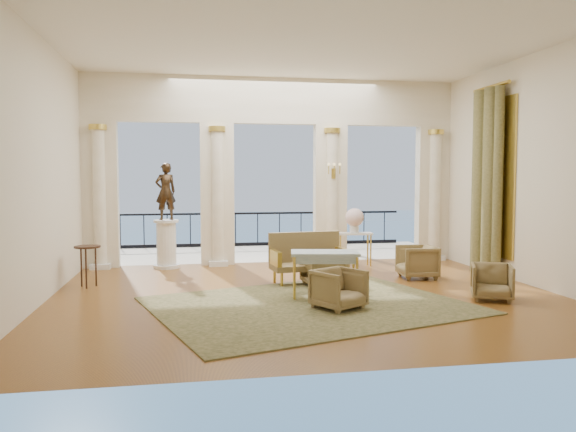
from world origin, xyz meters
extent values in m
plane|color=#4C2513|center=(0.00, 0.00, 0.00)|extent=(9.00, 9.00, 0.00)
plane|color=#F0E4CA|center=(0.00, -4.00, 2.25)|extent=(9.00, 0.00, 9.00)
plane|color=#F0E4CA|center=(-4.50, 0.00, 2.25)|extent=(0.00, 8.00, 8.00)
plane|color=#F0E4CA|center=(4.50, 0.00, 2.25)|extent=(0.00, 8.00, 8.00)
plane|color=white|center=(0.00, 0.00, 4.50)|extent=(9.00, 9.00, 0.00)
cube|color=beige|center=(0.00, 3.85, 3.95)|extent=(9.00, 0.30, 1.10)
cube|color=beige|center=(-4.10, 3.85, 1.70)|extent=(0.80, 0.30, 3.40)
cylinder|color=beige|center=(-4.10, 3.67, 1.60)|extent=(0.28, 0.28, 3.20)
cylinder|color=gold|center=(-4.10, 3.67, 3.25)|extent=(0.40, 0.40, 0.12)
cube|color=silver|center=(-4.10, 3.67, 0.06)|extent=(0.45, 0.45, 0.12)
cube|color=beige|center=(-1.40, 3.85, 1.70)|extent=(0.80, 0.30, 3.40)
cylinder|color=beige|center=(-1.40, 3.67, 1.60)|extent=(0.28, 0.28, 3.20)
cylinder|color=gold|center=(-1.40, 3.67, 3.25)|extent=(0.40, 0.40, 0.12)
cube|color=silver|center=(-1.40, 3.67, 0.06)|extent=(0.45, 0.45, 0.12)
cube|color=beige|center=(1.40, 3.85, 1.70)|extent=(0.80, 0.30, 3.40)
cylinder|color=beige|center=(1.40, 3.67, 1.60)|extent=(0.28, 0.28, 3.20)
cylinder|color=gold|center=(1.40, 3.67, 3.25)|extent=(0.40, 0.40, 0.12)
cube|color=silver|center=(1.40, 3.67, 0.06)|extent=(0.45, 0.45, 0.12)
cube|color=beige|center=(4.10, 3.85, 1.70)|extent=(0.80, 0.30, 3.40)
cylinder|color=beige|center=(4.10, 3.67, 1.60)|extent=(0.28, 0.28, 3.20)
cylinder|color=gold|center=(4.10, 3.67, 3.25)|extent=(0.40, 0.40, 0.12)
cube|color=silver|center=(4.10, 3.67, 0.06)|extent=(0.45, 0.45, 0.12)
cube|color=beige|center=(0.00, 5.80, -0.05)|extent=(10.00, 3.60, 0.10)
cube|color=black|center=(0.00, 7.40, 1.00)|extent=(9.00, 0.06, 0.06)
cube|color=black|center=(0.00, 7.40, 0.05)|extent=(9.00, 0.06, 0.10)
cylinder|color=black|center=(0.00, 7.40, 0.50)|extent=(0.03, 0.03, 1.00)
cylinder|color=black|center=(-4.10, 7.40, 0.50)|extent=(0.03, 0.03, 1.00)
cylinder|color=black|center=(4.10, 7.40, 0.50)|extent=(0.03, 0.03, 1.00)
cylinder|color=#4C3823|center=(2.00, 6.60, 2.10)|extent=(0.20, 0.20, 4.20)
plane|color=#2A4E7F|center=(0.00, 60.00, -6.00)|extent=(160.00, 160.00, 0.00)
cylinder|color=brown|center=(4.30, 1.05, 2.00)|extent=(0.26, 0.26, 4.00)
cylinder|color=brown|center=(4.26, 1.50, 2.00)|extent=(0.32, 0.32, 4.00)
cylinder|color=brown|center=(4.30, 1.95, 2.00)|extent=(0.26, 0.26, 4.00)
cylinder|color=gold|center=(4.35, 1.50, 4.05)|extent=(0.08, 1.40, 0.08)
cube|color=gold|center=(4.47, 1.50, 2.10)|extent=(0.04, 1.60, 3.40)
cube|color=gold|center=(1.40, 3.53, 2.20)|extent=(0.10, 0.04, 0.25)
cylinder|color=gold|center=(1.26, 3.45, 2.30)|extent=(0.02, 0.02, 0.22)
cylinder|color=gold|center=(1.40, 3.45, 2.30)|extent=(0.02, 0.02, 0.22)
cylinder|color=gold|center=(1.54, 3.45, 2.30)|extent=(0.02, 0.02, 0.22)
cube|color=#2E3719|center=(-0.13, -0.85, 0.01)|extent=(5.80, 5.09, 0.02)
imported|color=#4C3D1E|center=(0.29, -1.15, 0.36)|extent=(0.93, 0.91, 0.71)
imported|color=#4C3D1E|center=(3.07, -0.93, 0.34)|extent=(0.87, 0.85, 0.69)
imported|color=#4C3D1E|center=(2.62, 1.25, 0.38)|extent=(0.75, 0.79, 0.76)
imported|color=#4C3D1E|center=(0.50, 0.76, 0.38)|extent=(0.77, 0.81, 0.75)
cube|color=#4C3D1E|center=(0.29, 1.12, 0.34)|extent=(1.58, 0.81, 0.11)
cube|color=#4C3D1E|center=(0.25, 1.41, 0.69)|extent=(1.51, 0.29, 0.61)
cube|color=gold|center=(-0.41, 1.03, 0.54)|extent=(0.17, 0.62, 0.29)
cube|color=gold|center=(0.98, 1.22, 0.54)|extent=(0.17, 0.62, 0.29)
cylinder|color=gold|center=(-0.32, 0.79, 0.14)|extent=(0.06, 0.06, 0.28)
cylinder|color=gold|center=(0.96, 0.97, 0.14)|extent=(0.06, 0.06, 0.28)
cylinder|color=gold|center=(-0.39, 1.28, 0.14)|extent=(0.06, 0.06, 0.28)
cylinder|color=gold|center=(0.90, 1.45, 0.14)|extent=(0.06, 0.06, 0.28)
cube|color=#8FABB6|center=(0.28, -0.23, 0.78)|extent=(1.28, 0.84, 0.05)
cylinder|color=gold|center=(-0.30, -0.40, 0.38)|extent=(0.05, 0.05, 0.76)
cylinder|color=gold|center=(0.76, -0.59, 0.38)|extent=(0.05, 0.05, 0.76)
cylinder|color=gold|center=(-0.20, 0.13, 0.38)|extent=(0.05, 0.05, 0.76)
cylinder|color=gold|center=(0.86, -0.06, 0.38)|extent=(0.05, 0.05, 0.76)
cylinder|color=silver|center=(-2.60, 3.50, 0.04)|extent=(0.61, 0.61, 0.08)
cylinder|color=silver|center=(-2.60, 3.50, 0.56)|extent=(0.45, 0.45, 0.98)
cylinder|color=silver|center=(-2.60, 3.50, 1.10)|extent=(0.57, 0.57, 0.06)
imported|color=#312316|center=(-2.60, 3.50, 1.78)|extent=(0.55, 0.45, 1.32)
cube|color=silver|center=(1.80, 3.05, 0.77)|extent=(0.87, 0.42, 0.05)
cylinder|color=gold|center=(1.41, 2.97, 0.38)|extent=(0.04, 0.04, 0.75)
cylinder|color=gold|center=(2.15, 2.89, 0.38)|extent=(0.04, 0.04, 0.75)
cylinder|color=gold|center=(1.44, 3.21, 0.38)|extent=(0.04, 0.04, 0.75)
cylinder|color=gold|center=(2.18, 3.13, 0.38)|extent=(0.04, 0.04, 0.75)
cylinder|color=silver|center=(1.80, 3.05, 0.93)|extent=(0.22, 0.22, 0.27)
sphere|color=#C79092|center=(1.80, 3.05, 1.16)|extent=(0.44, 0.44, 0.44)
cylinder|color=black|center=(-4.00, 1.43, 0.78)|extent=(0.49, 0.49, 0.03)
cylinder|color=black|center=(-3.86, 1.51, 0.38)|extent=(0.03, 0.03, 0.77)
cylinder|color=black|center=(-4.13, 1.51, 0.38)|extent=(0.03, 0.03, 0.77)
cylinder|color=black|center=(-4.00, 1.27, 0.38)|extent=(0.03, 0.03, 0.77)
camera|label=1|loc=(-2.04, -9.75, 2.12)|focal=35.00mm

